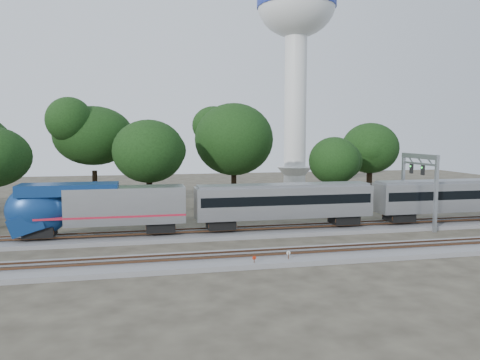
% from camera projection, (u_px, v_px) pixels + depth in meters
% --- Properties ---
extents(ground, '(160.00, 160.00, 0.00)m').
position_uv_depth(ground, '(187.00, 252.00, 40.97)').
color(ground, '#383328').
rests_on(ground, ground).
extents(track_far, '(160.00, 5.00, 0.73)m').
position_uv_depth(track_far, '(181.00, 235.00, 46.79)').
color(track_far, slate).
rests_on(track_far, ground).
extents(track_near, '(160.00, 5.00, 0.73)m').
position_uv_depth(track_near, '(192.00, 262.00, 37.06)').
color(track_near, slate).
rests_on(track_near, ground).
extents(switch_stand_red, '(0.30, 0.06, 0.94)m').
position_uv_depth(switch_stand_red, '(254.00, 260.00, 36.04)').
color(switch_stand_red, '#512D19').
rests_on(switch_stand_red, ground).
extents(switch_stand_white, '(0.34, 0.10, 1.08)m').
position_uv_depth(switch_stand_white, '(288.00, 256.00, 37.08)').
color(switch_stand_white, '#512D19').
rests_on(switch_stand_white, ground).
extents(switch_lever, '(0.51, 0.32, 0.30)m').
position_uv_depth(switch_lever, '(266.00, 263.00, 37.03)').
color(switch_lever, '#512D19').
rests_on(switch_lever, ground).
extents(water_tower, '(14.47, 14.47, 40.05)m').
position_uv_depth(water_tower, '(296.00, 28.00, 85.56)').
color(water_tower, silver).
rests_on(water_tower, ground).
extents(signal_gantry, '(0.56, 6.68, 8.12)m').
position_uv_depth(signal_gantry, '(419.00, 174.00, 51.67)').
color(signal_gantry, gray).
rests_on(signal_gantry, ground).
extents(tree_3, '(10.22, 10.22, 14.40)m').
position_uv_depth(tree_3, '(93.00, 136.00, 61.89)').
color(tree_3, black).
rests_on(tree_3, ground).
extents(tree_4, '(8.33, 8.33, 11.74)m').
position_uv_depth(tree_4, '(149.00, 151.00, 56.83)').
color(tree_4, black).
rests_on(tree_4, ground).
extents(tree_5, '(9.69, 9.69, 13.66)m').
position_uv_depth(tree_5, '(234.00, 139.00, 65.09)').
color(tree_5, black).
rests_on(tree_5, ground).
extents(tree_6, '(6.94, 6.94, 9.79)m').
position_uv_depth(tree_6, '(334.00, 161.00, 60.65)').
color(tree_6, black).
rests_on(tree_6, ground).
extents(tree_7, '(8.30, 8.30, 11.70)m').
position_uv_depth(tree_7, '(370.00, 148.00, 70.37)').
color(tree_7, black).
rests_on(tree_7, ground).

